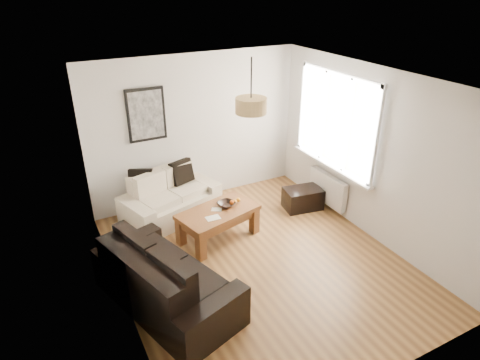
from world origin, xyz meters
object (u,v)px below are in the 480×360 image
sofa_leather (166,276)px  ottoman (303,198)px  loveseat_cream (170,196)px  coffee_table (218,224)px

sofa_leather → ottoman: 3.13m
loveseat_cream → ottoman: (2.15, -0.78, -0.20)m
coffee_table → ottoman: bearing=5.6°
coffee_table → loveseat_cream: bearing=114.6°
coffee_table → ottoman: coffee_table is taller
sofa_leather → coffee_table: bearing=-66.4°
loveseat_cream → coffee_table: 1.06m
loveseat_cream → sofa_leather: (-0.73, -1.98, 0.03)m
coffee_table → ottoman: size_ratio=1.87×
sofa_leather → coffee_table: (1.17, 1.02, -0.17)m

